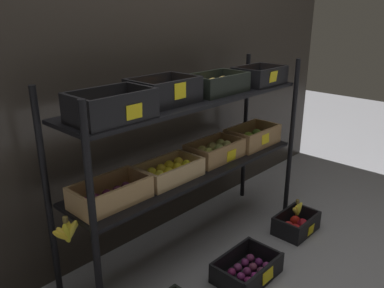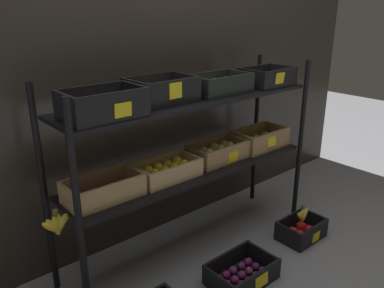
{
  "view_description": "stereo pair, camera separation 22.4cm",
  "coord_description": "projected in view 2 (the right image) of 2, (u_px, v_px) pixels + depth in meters",
  "views": [
    {
      "loc": [
        -1.54,
        -1.45,
        1.44
      ],
      "look_at": [
        0.0,
        0.0,
        0.69
      ],
      "focal_mm": 36.41,
      "sensor_mm": 36.0,
      "label": 1
    },
    {
      "loc": [
        -1.38,
        -1.6,
        1.44
      ],
      "look_at": [
        0.0,
        0.0,
        0.69
      ],
      "focal_mm": 36.41,
      "sensor_mm": 36.0,
      "label": 2
    }
  ],
  "objects": [
    {
      "name": "banana_bunch_loose",
      "position": [
        303.0,
        215.0,
        2.5
      ],
      "size": [
        0.13,
        0.04,
        0.12
      ],
      "color": "brown",
      "rests_on": "crate_ground_center_apple_red"
    },
    {
      "name": "display_rack",
      "position": [
        193.0,
        133.0,
        2.21
      ],
      "size": [
        1.73,
        0.43,
        1.12
      ],
      "color": "black",
      "rests_on": "ground_plane"
    },
    {
      "name": "storefront_wall",
      "position": [
        151.0,
        98.0,
        2.46
      ],
      "size": [
        4.0,
        0.12,
        1.8
      ],
      "primitive_type": "cube",
      "color": "#2D2823",
      "rests_on": "ground_plane"
    },
    {
      "name": "crate_ground_center_apple_red",
      "position": [
        301.0,
        231.0,
        2.56
      ],
      "size": [
        0.3,
        0.21,
        0.13
      ],
      "color": "black",
      "rests_on": "ground_plane"
    },
    {
      "name": "ground_plane",
      "position": [
        192.0,
        247.0,
        2.47
      ],
      "size": [
        10.0,
        10.0,
        0.0
      ],
      "primitive_type": "plane",
      "color": "gray"
    },
    {
      "name": "crate_ground_plum",
      "position": [
        241.0,
        274.0,
        2.15
      ],
      "size": [
        0.37,
        0.26,
        0.12
      ],
      "color": "black",
      "rests_on": "ground_plane"
    }
  ]
}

